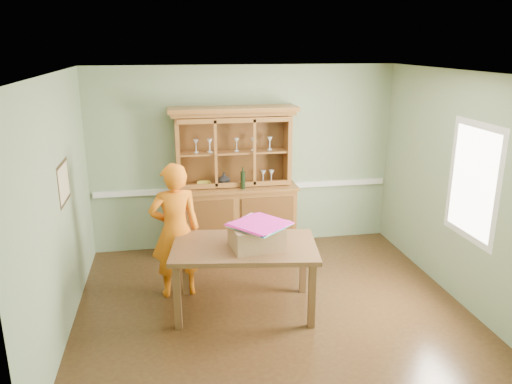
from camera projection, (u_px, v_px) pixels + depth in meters
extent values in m
plane|color=#442E16|center=(271.00, 306.00, 5.91)|extent=(4.50, 4.50, 0.00)
plane|color=white|center=(273.00, 73.00, 5.13)|extent=(4.50, 4.50, 0.00)
plane|color=gray|center=(244.00, 158.00, 7.41)|extent=(4.50, 0.00, 4.50)
plane|color=gray|center=(59.00, 209.00, 5.14)|extent=(0.00, 4.00, 4.00)
plane|color=gray|center=(458.00, 188.00, 5.90)|extent=(0.00, 4.00, 4.00)
plane|color=gray|center=(329.00, 278.00, 3.64)|extent=(4.50, 0.00, 4.50)
cube|color=silver|center=(245.00, 188.00, 7.51)|extent=(4.41, 0.05, 0.08)
cube|color=#312313|center=(64.00, 183.00, 5.37)|extent=(0.03, 0.60, 0.46)
cube|color=beige|center=(65.00, 183.00, 5.37)|extent=(0.01, 0.52, 0.38)
cube|color=silver|center=(473.00, 182.00, 5.57)|extent=(0.03, 0.96, 1.36)
cube|color=white|center=(472.00, 182.00, 5.57)|extent=(0.01, 0.80, 1.20)
cube|color=#946227|center=(235.00, 220.00, 7.37)|extent=(1.74, 0.53, 0.97)
cube|color=#946227|center=(235.00, 187.00, 7.22)|extent=(1.80, 0.59, 0.04)
cube|color=brown|center=(232.00, 148.00, 7.31)|extent=(1.64, 0.04, 1.02)
cube|color=#946227|center=(178.00, 152.00, 7.02)|extent=(0.06, 0.37, 1.02)
cube|color=#946227|center=(287.00, 148.00, 7.29)|extent=(0.06, 0.37, 1.02)
cube|color=#946227|center=(233.00, 113.00, 7.00)|extent=(1.74, 0.43, 0.06)
cube|color=#946227|center=(233.00, 109.00, 6.96)|extent=(1.82, 0.46, 0.06)
cube|color=#946227|center=(233.00, 152.00, 7.16)|extent=(1.53, 0.32, 0.02)
imported|color=#B2B2B7|center=(224.00, 179.00, 7.25)|extent=(0.18, 0.18, 0.18)
imported|color=gold|center=(204.00, 184.00, 7.22)|extent=(0.21, 0.21, 0.05)
cylinder|color=black|center=(243.00, 178.00, 7.04)|extent=(0.07, 0.07, 0.31)
cube|color=brown|center=(244.00, 247.00, 5.63)|extent=(1.75, 1.20, 0.05)
cube|color=brown|center=(177.00, 297.00, 5.34)|extent=(0.09, 0.09, 0.76)
cube|color=brown|center=(186.00, 265.00, 6.11)|extent=(0.09, 0.09, 0.76)
cube|color=brown|center=(312.00, 296.00, 5.38)|extent=(0.09, 0.09, 0.76)
cube|color=brown|center=(303.00, 264.00, 6.14)|extent=(0.09, 0.09, 0.76)
cube|color=#9E7A51|center=(256.00, 237.00, 5.51)|extent=(0.60, 0.51, 0.26)
cube|color=#3CCF83|center=(259.00, 226.00, 5.46)|extent=(0.74, 0.74, 0.01)
cube|color=blue|center=(259.00, 225.00, 5.46)|extent=(0.74, 0.74, 0.01)
cube|color=#F976D1|center=(259.00, 224.00, 5.45)|extent=(0.74, 0.74, 0.01)
cube|color=#C91E7D|center=(259.00, 224.00, 5.45)|extent=(0.74, 0.74, 0.01)
cube|color=#EC24AC|center=(259.00, 223.00, 5.45)|extent=(0.74, 0.74, 0.01)
imported|color=orange|center=(175.00, 231.00, 5.97)|extent=(0.65, 0.47, 1.67)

